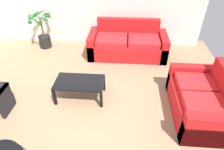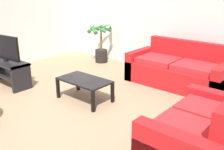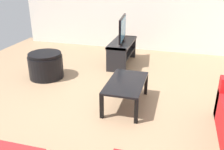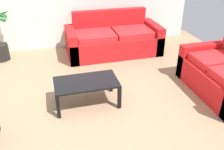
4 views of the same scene
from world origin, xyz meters
name	(u,v)px [view 2 (image 2 of 4)]	position (x,y,z in m)	size (l,w,h in m)	color
ground_plane	(63,109)	(0.00, 0.00, 0.00)	(6.60, 6.60, 0.00)	#937556
wall_back	(159,14)	(0.00, 3.00, 1.35)	(6.00, 0.06, 2.70)	silver
couch_main	(177,71)	(0.93, 2.28, 0.30)	(2.03, 0.90, 0.90)	red
couch_loveseat	(201,135)	(2.28, 0.22, 0.30)	(0.90, 1.48, 0.90)	red
tv_stand	(7,69)	(-1.77, 0.01, 0.34)	(1.10, 0.45, 0.52)	black
tv	(5,47)	(-1.77, 0.01, 0.80)	(0.88, 0.14, 0.54)	black
coffee_table	(84,82)	(0.02, 0.49, 0.34)	(0.95, 0.54, 0.40)	black
potted_palm	(101,43)	(-1.47, 2.55, 0.52)	(0.75, 0.75, 1.08)	black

